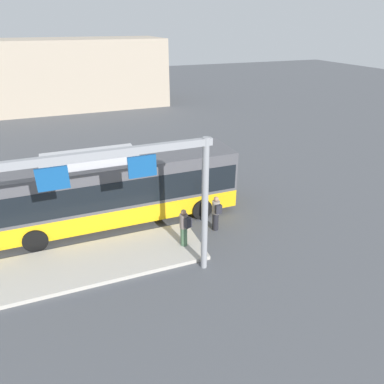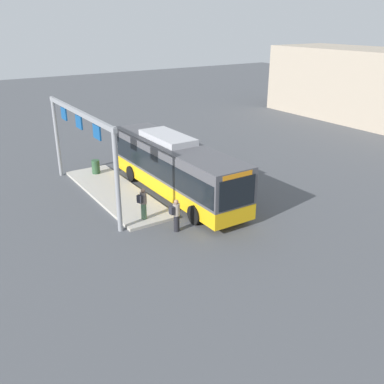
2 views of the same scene
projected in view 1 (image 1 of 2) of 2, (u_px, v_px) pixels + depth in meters
ground_plane at (117, 221)px, 16.62m from camera, size 120.00×120.00×0.00m
platform_curb at (77, 266)px, 13.44m from camera, size 10.00×2.80×0.16m
bus_main at (113, 186)px, 15.82m from camera, size 11.42×2.71×3.46m
person_boarding at (216, 213)px, 15.52m from camera, size 0.34×0.52×1.67m
person_waiting_near at (184, 227)px, 14.15m from camera, size 0.49×0.60×1.67m
platform_sign_gantry at (57, 201)px, 10.30m from camera, size 9.95×0.24×5.20m
station_building at (33, 75)px, 36.31m from camera, size 27.17×8.00×6.96m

